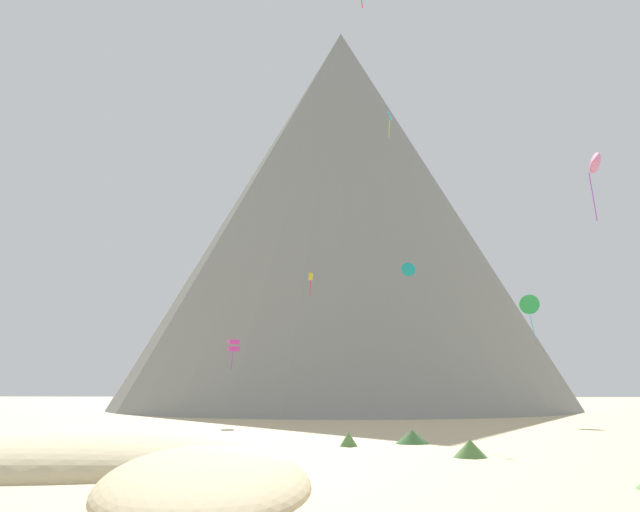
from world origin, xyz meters
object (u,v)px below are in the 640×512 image
object	(u,v)px
kite_green_low	(530,305)
kite_teal_mid	(409,269)
kite_cyan_high	(390,120)
bush_scatter_east	(125,436)
kite_yellow_mid	(311,280)
kite_pink_mid	(593,163)
bush_near_left	(470,448)
kite_magenta_low	(234,346)
rock_massif	(344,223)
bush_near_right	(349,439)
bush_far_right	(412,437)

from	to	relation	value
kite_green_low	kite_teal_mid	bearing A→B (deg)	-1.83
kite_teal_mid	kite_cyan_high	xyz separation A→B (m)	(-2.28, -8.71, 15.94)
bush_scatter_east	kite_yellow_mid	bearing A→B (deg)	72.41
kite_pink_mid	kite_cyan_high	xyz separation A→B (m)	(-15.05, 24.30, 12.60)
bush_scatter_east	kite_teal_mid	size ratio (longest dim) A/B	1.25
bush_near_left	kite_magenta_low	bearing A→B (deg)	120.31
bush_scatter_east	bush_near_left	distance (m)	27.05
bush_scatter_east	rock_massif	world-z (taller)	rock_massif
bush_near_right	kite_teal_mid	world-z (taller)	kite_teal_mid
bush_near_left	kite_magenta_low	distance (m)	39.85
kite_teal_mid	bush_far_right	bearing A→B (deg)	-104.01
rock_massif	kite_pink_mid	world-z (taller)	rock_massif
bush_near_right	kite_teal_mid	xyz separation A→B (m)	(6.42, 39.38, 17.41)
rock_massif	kite_cyan_high	size ratio (longest dim) A/B	31.25
kite_pink_mid	kite_teal_mid	bearing A→B (deg)	-173.65
bush_scatter_east	kite_cyan_high	distance (m)	47.25
bush_scatter_east	kite_magenta_low	world-z (taller)	kite_magenta_low
rock_massif	bush_far_right	bearing A→B (deg)	-84.52
bush_scatter_east	kite_magenta_low	bearing A→B (deg)	78.57
bush_scatter_east	bush_near_right	bearing A→B (deg)	-16.40
bush_far_right	kite_pink_mid	size ratio (longest dim) A/B	0.44
kite_teal_mid	kite_cyan_high	size ratio (longest dim) A/B	0.60
bush_near_left	kite_magenta_low	size ratio (longest dim) A/B	0.63
bush_scatter_east	kite_cyan_high	size ratio (longest dim) A/B	0.75
bush_near_left	kite_green_low	size ratio (longest dim) A/B	0.41
kite_magenta_low	bush_scatter_east	bearing A→B (deg)	-123.94
rock_massif	kite_magenta_low	bearing A→B (deg)	-101.94
bush_near_left	kite_green_low	world-z (taller)	kite_green_low
kite_magenta_low	kite_teal_mid	bearing A→B (deg)	11.61
kite_green_low	kite_yellow_mid	bearing A→B (deg)	3.90
kite_yellow_mid	kite_pink_mid	distance (m)	42.62
rock_massif	bush_scatter_east	bearing A→B (deg)	-101.78
kite_green_low	bush_near_left	bearing A→B (deg)	90.38
bush_scatter_east	kite_cyan_high	world-z (taller)	kite_cyan_high
bush_near_left	kite_cyan_high	xyz separation A→B (m)	(-3.00, 37.96, 33.31)
kite_green_low	kite_pink_mid	bearing A→B (deg)	105.91
kite_cyan_high	kite_magenta_low	bearing A→B (deg)	170.18
bush_near_right	kite_yellow_mid	xyz separation A→B (m)	(-5.62, 40.76, 16.41)
bush_far_right	kite_magenta_low	xyz separation A→B (m)	(-17.01, 23.94, 7.59)
bush_scatter_east	kite_magenta_low	distance (m)	23.29
bush_far_right	rock_massif	bearing A→B (deg)	95.48
kite_yellow_mid	kite_cyan_high	xyz separation A→B (m)	(9.76, -10.08, 16.94)
kite_magenta_low	kite_pink_mid	xyz separation A→B (m)	(31.80, -20.11, 13.17)
bush_near_left	rock_massif	world-z (taller)	rock_massif
kite_yellow_mid	kite_cyan_high	world-z (taller)	kite_cyan_high
bush_scatter_east	bush_far_right	world-z (taller)	bush_far_right
bush_far_right	kite_teal_mid	distance (m)	40.79
bush_near_right	bush_far_right	size ratio (longest dim) A/B	0.51
bush_scatter_east	bush_near_left	world-z (taller)	bush_near_left
bush_scatter_east	kite_cyan_high	xyz separation A→B (m)	(21.10, 25.68, 33.58)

